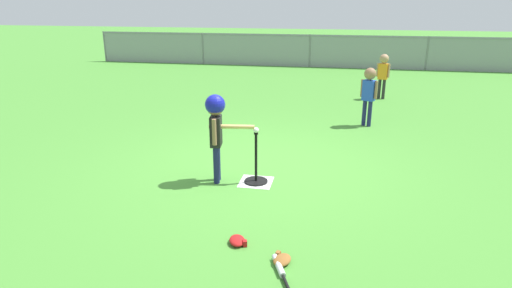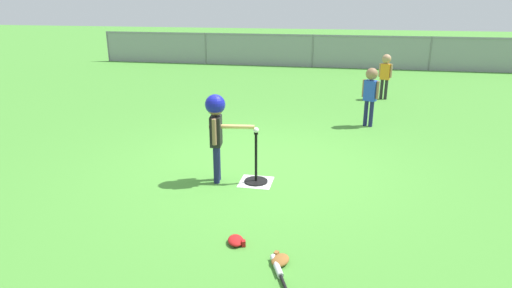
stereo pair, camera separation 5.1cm
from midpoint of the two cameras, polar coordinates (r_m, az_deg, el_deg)
ground_plane at (r=6.50m, az=0.89°, el=-3.00°), size 60.00×60.00×0.00m
home_plate at (r=5.97m, az=0.25°, el=-4.97°), size 0.44×0.44×0.01m
batting_tee at (r=5.93m, az=0.25°, el=-3.99°), size 0.32×0.32×0.71m
baseball_on_tee at (r=5.72m, az=0.26°, el=1.84°), size 0.07×0.07×0.07m
batter_child at (r=5.74m, az=-4.98°, el=3.08°), size 0.64×0.34×1.21m
fielder_deep_center at (r=8.66m, az=14.93°, el=6.95°), size 0.31×0.23×1.14m
fielder_deep_left at (r=11.20m, az=16.72°, el=9.20°), size 0.31×0.22×1.10m
spare_bat_silver at (r=4.15m, az=3.32°, el=-16.17°), size 0.29×0.61×0.06m
glove_by_plate at (r=4.57m, az=-2.30°, el=-12.51°), size 0.23×0.26×0.07m
glove_near_bats at (r=4.28m, az=3.52°, el=-14.89°), size 0.22×0.26×0.07m
outfield_fence at (r=16.07m, az=7.53°, el=12.13°), size 16.06×0.06×1.15m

